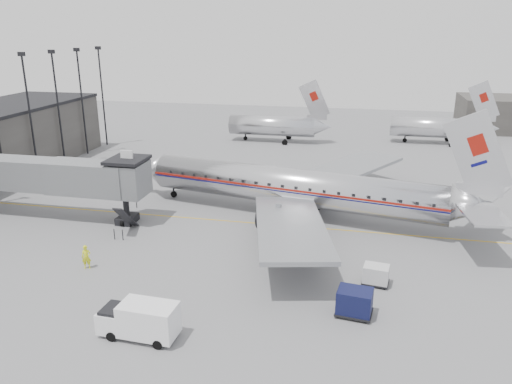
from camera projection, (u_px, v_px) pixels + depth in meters
ground at (208, 246)px, 43.25m from camera, size 160.00×160.00×0.00m
apron_line at (256, 223)px, 48.23m from camera, size 60.00×0.15×0.01m
jet_bridge at (55, 177)px, 48.62m from camera, size 21.00×6.20×7.10m
floodlight_masts at (13, 114)px, 58.10m from camera, size 0.90×42.25×15.25m
distant_aircraft_near at (273, 125)px, 81.72m from camera, size 16.39×3.20×10.26m
distant_aircraft_mid at (436, 127)px, 80.31m from camera, size 16.39×3.20×10.26m
airliner at (299, 188)px, 49.21m from camera, size 36.92×33.89×11.79m
service_van at (139, 319)px, 30.25m from camera, size 4.99×2.15×2.30m
baggage_cart_navy at (355, 302)px, 32.60m from camera, size 2.55×2.06×1.84m
baggage_cart_white at (376, 275)px, 36.59m from camera, size 2.07×1.69×1.49m
ramp_worker at (86, 257)px, 38.97m from camera, size 0.83×0.69×1.93m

